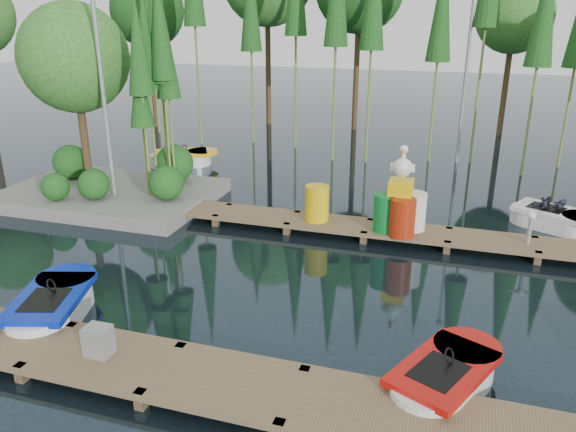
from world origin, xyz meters
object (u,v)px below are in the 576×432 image
(boat_yellow_far, at_px, (182,158))
(utility_cabinet, at_px, (98,341))
(yellow_barrel, at_px, (317,203))
(drum_cluster, at_px, (401,207))
(boat_red, at_px, (444,379))
(island, at_px, (96,94))
(boat_blue, at_px, (53,307))

(boat_yellow_far, bearing_deg, utility_cabinet, -76.74)
(yellow_barrel, distance_m, drum_cluster, 2.19)
(utility_cabinet, height_order, yellow_barrel, yellow_barrel)
(boat_red, relative_size, yellow_barrel, 2.78)
(island, xyz_separation_m, utility_cabinet, (5.18, -7.79, -2.63))
(island, relative_size, yellow_barrel, 7.20)
(boat_blue, distance_m, boat_yellow_far, 11.19)
(boat_blue, relative_size, yellow_barrel, 2.95)
(drum_cluster, bearing_deg, island, 174.07)
(utility_cabinet, height_order, drum_cluster, drum_cluster)
(utility_cabinet, distance_m, drum_cluster, 7.92)
(boat_yellow_far, bearing_deg, boat_red, -55.45)
(island, bearing_deg, boat_red, -32.44)
(boat_red, height_order, drum_cluster, drum_cluster)
(drum_cluster, bearing_deg, boat_yellow_far, 149.77)
(island, bearing_deg, boat_blue, -63.39)
(boat_blue, bearing_deg, boat_red, -17.14)
(island, xyz_separation_m, yellow_barrel, (6.96, -0.79, -2.41))
(boat_red, bearing_deg, boat_blue, -155.37)
(boat_yellow_far, relative_size, drum_cluster, 1.26)
(island, distance_m, boat_red, 12.83)
(boat_blue, xyz_separation_m, boat_red, (7.20, -0.03, -0.02))
(island, distance_m, boat_yellow_far, 5.07)
(island, bearing_deg, boat_yellow_far, 84.13)
(island, xyz_separation_m, drum_cluster, (9.14, -0.95, -2.24))
(utility_cabinet, bearing_deg, boat_yellow_far, 111.75)
(utility_cabinet, bearing_deg, yellow_barrel, 75.71)
(utility_cabinet, bearing_deg, drum_cluster, 59.93)
(island, height_order, utility_cabinet, island)
(boat_blue, relative_size, boat_red, 1.06)
(boat_red, distance_m, utility_cabinet, 5.48)
(boat_blue, distance_m, boat_red, 7.20)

